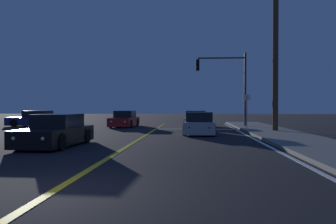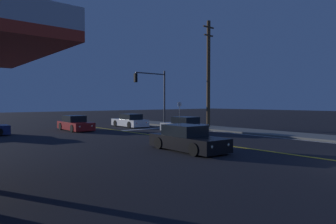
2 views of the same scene
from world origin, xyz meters
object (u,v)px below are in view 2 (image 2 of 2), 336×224
object	(u,v)px
car_following_oncoming_red	(75,124)
car_lead_oncoming_silver	(184,126)
car_side_waiting_black	(187,139)
utility_pole_right	(208,74)
street_sign_corner	(180,110)
car_far_approaching_white	(130,121)
traffic_signal_near_right	(154,89)

from	to	relation	value
car_following_oncoming_red	car_lead_oncoming_silver	world-z (taller)	same
car_side_waiting_black	car_lead_oncoming_silver	distance (m)	9.21
car_lead_oncoming_silver	utility_pole_right	bearing A→B (deg)	21.16
car_following_oncoming_red	street_sign_corner	xyz separation A→B (m)	(9.56, -3.53, 1.15)
utility_pole_right	car_far_approaching_white	bearing A→B (deg)	128.10
car_lead_oncoming_silver	utility_pole_right	distance (m)	7.04
car_lead_oncoming_silver	car_side_waiting_black	bearing A→B (deg)	-130.38
car_following_oncoming_red	utility_pole_right	bearing A→B (deg)	152.11
car_side_waiting_black	car_following_oncoming_red	bearing A→B (deg)	-87.67
traffic_signal_near_right	utility_pole_right	bearing A→B (deg)	114.65
utility_pole_right	street_sign_corner	world-z (taller)	utility_pole_right
car_far_approaching_white	car_lead_oncoming_silver	size ratio (longest dim) A/B	1.12
car_far_approaching_white	street_sign_corner	size ratio (longest dim) A/B	1.83
car_lead_oncoming_silver	traffic_signal_near_right	bearing A→B (deg)	73.20
car_following_oncoming_red	traffic_signal_near_right	distance (m)	9.15
car_far_approaching_white	street_sign_corner	distance (m)	5.30
car_side_waiting_black	car_lead_oncoming_silver	world-z (taller)	same
traffic_signal_near_right	street_sign_corner	xyz separation A→B (m)	(1.10, -2.80, -2.25)
car_side_waiting_black	traffic_signal_near_right	size ratio (longest dim) A/B	0.79
car_far_approaching_white	traffic_signal_near_right	bearing A→B (deg)	-18.23
car_following_oncoming_red	utility_pole_right	size ratio (longest dim) A/B	0.46
car_following_oncoming_red	car_lead_oncoming_silver	xyz separation A→B (m)	(6.08, -7.91, -0.00)
car_following_oncoming_red	car_side_waiting_black	xyz separation A→B (m)	(-0.08, -14.76, 0.00)
street_sign_corner	traffic_signal_near_right	bearing A→B (deg)	111.42
car_lead_oncoming_silver	traffic_signal_near_right	xyz separation A→B (m)	(2.39, 7.18, 3.40)
car_far_approaching_white	utility_pole_right	size ratio (longest dim) A/B	0.45
car_far_approaching_white	utility_pole_right	world-z (taller)	utility_pole_right
car_far_approaching_white	car_side_waiting_black	bearing A→B (deg)	-109.93
traffic_signal_near_right	car_lead_oncoming_silver	bearing A→B (deg)	71.62
car_side_waiting_black	car_lead_oncoming_silver	bearing A→B (deg)	-129.32
traffic_signal_near_right	utility_pole_right	size ratio (longest dim) A/B	0.57
traffic_signal_near_right	street_sign_corner	size ratio (longest dim) A/B	2.31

